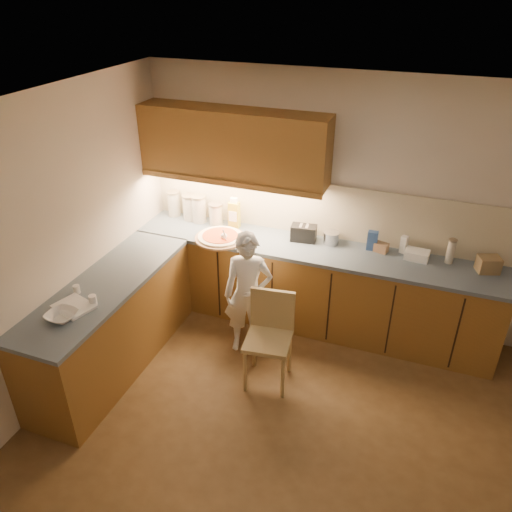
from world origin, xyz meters
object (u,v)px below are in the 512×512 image
Objects in this scene: pizza_on_board at (220,237)px; oil_jug at (234,214)px; toaster at (304,233)px; wooden_chair at (270,332)px; child at (248,294)px.

oil_jug is (0.03, 0.32, 0.13)m from pizza_on_board.
pizza_on_board reaches higher than toaster.
wooden_chair is 1.48m from oil_jug.
wooden_chair is at bearing -54.30° from oil_jug.
oil_jug is (-0.80, 1.11, 0.56)m from wooden_chair.
oil_jug is at bearing 118.52° from wooden_chair.
oil_jug reaches higher than pizza_on_board.
wooden_chair is at bearing -43.85° from pizza_on_board.
oil_jug is at bearing 84.87° from pizza_on_board.
wooden_chair is at bearing -59.74° from child.
child is at bearing -43.85° from pizza_on_board.
pizza_on_board is at bearing 128.98° from wooden_chair.
child reaches higher than oil_jug.
oil_jug is (-0.46, 0.79, 0.43)m from child.
pizza_on_board reaches higher than wooden_chair.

